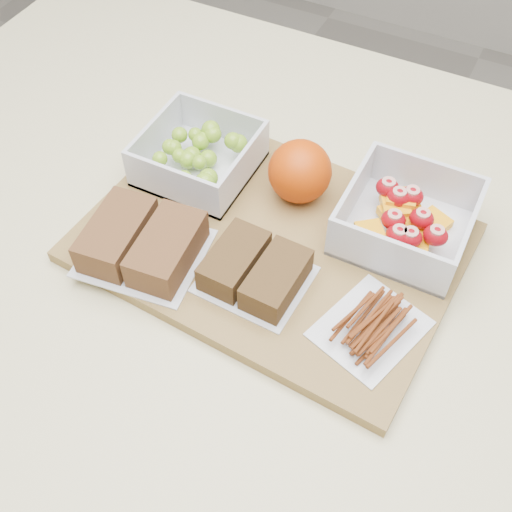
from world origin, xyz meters
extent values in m
plane|color=gray|center=(0.00, 0.00, 0.00)|extent=(4.00, 4.00, 0.00)
cube|color=beige|center=(0.00, 0.00, 0.45)|extent=(1.20, 0.90, 0.90)
cube|color=olive|center=(0.00, 0.02, 0.91)|extent=(0.44, 0.33, 0.02)
cube|color=silver|center=(-0.13, 0.08, 0.92)|extent=(0.13, 0.13, 0.01)
cube|color=silver|center=(-0.13, 0.15, 0.94)|extent=(0.13, 0.01, 0.06)
cube|color=silver|center=(-0.13, 0.02, 0.94)|extent=(0.13, 0.01, 0.06)
cube|color=silver|center=(-0.07, 0.08, 0.94)|extent=(0.01, 0.12, 0.06)
cube|color=silver|center=(-0.20, 0.08, 0.94)|extent=(0.01, 0.12, 0.06)
sphere|color=#76A522|center=(-0.14, 0.07, 0.94)|extent=(0.02, 0.02, 0.02)
sphere|color=#76A522|center=(-0.17, 0.08, 0.95)|extent=(0.02, 0.02, 0.02)
sphere|color=#76A522|center=(-0.13, 0.12, 0.95)|extent=(0.02, 0.02, 0.02)
sphere|color=#76A522|center=(-0.12, 0.09, 0.94)|extent=(0.02, 0.02, 0.02)
sphere|color=#76A522|center=(-0.17, 0.10, 0.95)|extent=(0.02, 0.02, 0.02)
sphere|color=#76A522|center=(-0.14, 0.08, 0.94)|extent=(0.02, 0.02, 0.02)
sphere|color=#76A522|center=(-0.15, 0.11, 0.95)|extent=(0.02, 0.02, 0.02)
sphere|color=#76A522|center=(-0.10, 0.04, 0.95)|extent=(0.02, 0.02, 0.02)
sphere|color=#76A522|center=(-0.10, 0.12, 0.95)|extent=(0.02, 0.02, 0.02)
sphere|color=#76A522|center=(-0.14, 0.12, 0.95)|extent=(0.02, 0.02, 0.02)
sphere|color=#76A522|center=(-0.17, 0.05, 0.95)|extent=(0.02, 0.02, 0.02)
sphere|color=#76A522|center=(-0.10, 0.12, 0.95)|extent=(0.02, 0.02, 0.02)
sphere|color=#76A522|center=(-0.13, 0.04, 0.94)|extent=(0.02, 0.02, 0.02)
sphere|color=#76A522|center=(-0.14, 0.12, 0.95)|extent=(0.02, 0.02, 0.02)
sphere|color=#76A522|center=(-0.14, 0.10, 0.94)|extent=(0.02, 0.02, 0.02)
sphere|color=#76A522|center=(-0.13, 0.12, 0.95)|extent=(0.02, 0.02, 0.02)
sphere|color=#76A522|center=(-0.10, 0.05, 0.95)|extent=(0.02, 0.02, 0.02)
sphere|color=#76A522|center=(-0.09, 0.04, 0.93)|extent=(0.02, 0.02, 0.02)
sphere|color=#76A522|center=(-0.14, 0.11, 0.94)|extent=(0.02, 0.02, 0.02)
sphere|color=#76A522|center=(-0.15, 0.07, 0.94)|extent=(0.02, 0.02, 0.02)
sphere|color=#76A522|center=(-0.14, 0.12, 0.94)|extent=(0.02, 0.02, 0.02)
sphere|color=#76A522|center=(-0.12, 0.07, 0.95)|extent=(0.02, 0.02, 0.02)
sphere|color=#76A522|center=(-0.14, 0.08, 0.94)|extent=(0.02, 0.02, 0.02)
sphere|color=#76A522|center=(-0.16, 0.08, 0.95)|extent=(0.02, 0.02, 0.02)
cube|color=silver|center=(0.13, 0.10, 0.92)|extent=(0.14, 0.14, 0.01)
cube|color=silver|center=(0.13, 0.17, 0.95)|extent=(0.14, 0.01, 0.06)
cube|color=silver|center=(0.13, 0.03, 0.95)|extent=(0.14, 0.01, 0.06)
cube|color=silver|center=(0.20, 0.10, 0.95)|extent=(0.01, 0.13, 0.06)
cube|color=silver|center=(0.06, 0.10, 0.95)|extent=(0.01, 0.13, 0.06)
cube|color=orange|center=(0.14, 0.08, 0.93)|extent=(0.04, 0.05, 0.01)
cube|color=orange|center=(0.12, 0.12, 0.93)|extent=(0.05, 0.06, 0.01)
cube|color=orange|center=(0.14, 0.10, 0.93)|extent=(0.05, 0.05, 0.01)
cube|color=orange|center=(0.16, 0.12, 0.93)|extent=(0.05, 0.05, 0.01)
cube|color=orange|center=(0.11, 0.11, 0.94)|extent=(0.05, 0.05, 0.01)
cube|color=orange|center=(0.12, 0.12, 0.95)|extent=(0.04, 0.04, 0.01)
cube|color=orange|center=(0.10, 0.06, 0.94)|extent=(0.05, 0.05, 0.01)
cube|color=orange|center=(0.15, 0.07, 0.94)|extent=(0.04, 0.04, 0.01)
cube|color=orange|center=(0.12, 0.11, 0.93)|extent=(0.05, 0.04, 0.01)
ellipsoid|color=#A10815|center=(0.15, 0.10, 0.95)|extent=(0.03, 0.02, 0.02)
ellipsoid|color=#A10815|center=(0.14, 0.07, 0.95)|extent=(0.03, 0.02, 0.02)
ellipsoid|color=#A10815|center=(0.10, 0.13, 0.95)|extent=(0.03, 0.02, 0.02)
ellipsoid|color=#A10815|center=(0.17, 0.08, 0.95)|extent=(0.03, 0.02, 0.02)
ellipsoid|color=#A10815|center=(0.11, 0.12, 0.95)|extent=(0.03, 0.02, 0.02)
ellipsoid|color=#A10815|center=(0.13, 0.06, 0.95)|extent=(0.03, 0.02, 0.02)
ellipsoid|color=#A10815|center=(0.12, 0.08, 0.95)|extent=(0.03, 0.02, 0.02)
ellipsoid|color=#A10815|center=(0.13, 0.13, 0.95)|extent=(0.03, 0.02, 0.02)
sphere|color=#C53D04|center=(0.00, 0.10, 0.95)|extent=(0.08, 0.08, 0.08)
cube|color=silver|center=(-0.12, -0.06, 0.92)|extent=(0.15, 0.13, 0.00)
cube|color=brown|center=(-0.15, -0.07, 0.94)|extent=(0.07, 0.11, 0.04)
cube|color=brown|center=(-0.09, -0.06, 0.94)|extent=(0.07, 0.11, 0.04)
cube|color=silver|center=(0.01, -0.04, 0.92)|extent=(0.12, 0.10, 0.00)
cube|color=#4F361B|center=(-0.02, -0.04, 0.93)|extent=(0.05, 0.09, 0.03)
cube|color=#4F361B|center=(0.03, -0.04, 0.93)|extent=(0.05, 0.09, 0.03)
cube|color=silver|center=(0.14, -0.04, 0.92)|extent=(0.12, 0.13, 0.00)
camera|label=1|loc=(0.20, -0.41, 1.49)|focal=45.00mm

